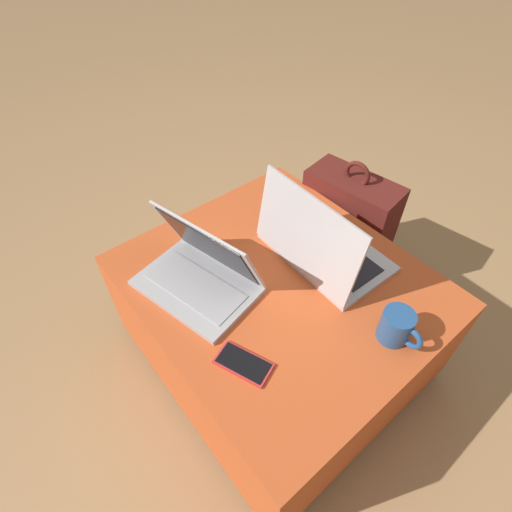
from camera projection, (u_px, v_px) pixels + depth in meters
name	position (u px, v px, depth m)	size (l,w,h in m)	color
ground_plane	(275.00, 353.00, 1.46)	(14.00, 14.00, 0.00)	tan
ottoman	(277.00, 320.00, 1.31)	(0.86, 0.76, 0.42)	maroon
laptop_near	(201.00, 273.00, 1.12)	(0.37, 0.29, 0.22)	#B7B7BC
laptop_far	(320.00, 246.00, 1.18)	(0.38, 0.26, 0.25)	silver
cell_phone	(243.00, 363.00, 0.97)	(0.15, 0.11, 0.01)	red
backpack	(346.00, 230.00, 1.58)	(0.36, 0.25, 0.55)	#5B1E19
coffee_mug	(397.00, 327.00, 0.99)	(0.12, 0.08, 0.09)	#285693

